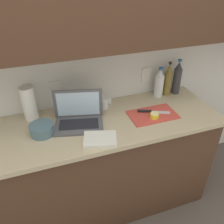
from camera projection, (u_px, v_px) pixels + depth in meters
ground_plane at (92, 203)px, 2.24m from camera, size 12.00×12.00×0.00m
wall_back at (73, 27)px, 1.59m from camera, size 5.20×0.38×2.60m
counter_unit at (87, 168)px, 1.98m from camera, size 2.07×0.63×0.92m
laptop at (79, 116)px, 1.73m from camera, size 0.40×0.31×0.24m
cutting_board at (153, 115)px, 1.85m from camera, size 0.37×0.23×0.01m
knife at (148, 111)px, 1.87m from camera, size 0.25×0.12×0.02m
lemon_half_cut at (154, 115)px, 1.80m from camera, size 0.07×0.07×0.04m
bottle_green_soda at (159, 83)px, 2.05m from camera, size 0.08×0.08×0.27m
bottle_oil_tall at (168, 80)px, 2.07m from camera, size 0.06×0.06×0.31m
bottle_water_clear at (177, 78)px, 2.09m from camera, size 0.07×0.07×0.32m
measuring_cup at (103, 103)px, 1.93m from camera, size 0.12×0.10×0.09m
bowl_white at (42, 129)px, 1.64m from camera, size 0.17×0.17×0.07m
paper_towel_roll at (29, 103)px, 1.75m from camera, size 0.10×0.10×0.26m
dish_towel at (100, 139)px, 1.59m from camera, size 0.26×0.22×0.02m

